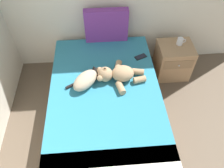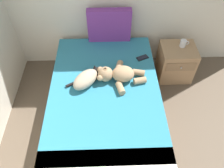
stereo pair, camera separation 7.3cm
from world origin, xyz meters
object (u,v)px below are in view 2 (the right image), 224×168
object	(u,v)px
patterned_cushion	(109,25)
cell_phone	(142,58)
teddy_bear	(118,74)
bed	(105,105)
mug	(183,43)
cat	(87,79)
nightstand	(176,62)

from	to	relation	value
patterned_cushion	cell_phone	world-z (taller)	patterned_cushion
teddy_bear	cell_phone	world-z (taller)	teddy_bear
bed	patterned_cushion	world-z (taller)	patterned_cushion
patterned_cushion	cell_phone	xyz separation A→B (m)	(0.41, -0.39, -0.22)
bed	mug	xyz separation A→B (m)	(1.04, 0.73, 0.31)
cat	nightstand	size ratio (longest dim) A/B	0.82
bed	cell_phone	world-z (taller)	cell_phone
teddy_bear	cell_phone	bearing A→B (deg)	46.79
bed	teddy_bear	xyz separation A→B (m)	(0.16, 0.18, 0.33)
patterned_cushion	mug	xyz separation A→B (m)	(0.97, -0.19, -0.17)
nightstand	teddy_bear	bearing A→B (deg)	-149.08
cell_phone	mug	distance (m)	0.60
bed	cat	bearing A→B (deg)	145.90
teddy_bear	nightstand	size ratio (longest dim) A/B	1.12
cell_phone	nightstand	distance (m)	0.59
nightstand	cell_phone	bearing A→B (deg)	-163.25
patterned_cushion	mug	size ratio (longest dim) A/B	4.70
patterned_cushion	mug	world-z (taller)	patterned_cushion
cell_phone	nightstand	world-z (taller)	same
teddy_bear	bed	bearing A→B (deg)	-130.48
mug	cat	bearing A→B (deg)	-154.31
patterned_cushion	mug	bearing A→B (deg)	-11.02
teddy_bear	nightstand	xyz separation A→B (m)	(0.84, 0.50, -0.32)
patterned_cushion	teddy_bear	xyz separation A→B (m)	(0.08, -0.74, -0.15)
cell_phone	mug	size ratio (longest dim) A/B	1.37
nightstand	mug	bearing A→B (deg)	46.17
teddy_bear	mug	distance (m)	1.04
bed	mug	distance (m)	1.31
patterned_cushion	cell_phone	distance (m)	0.61
cell_phone	nightstand	bearing A→B (deg)	16.75
cat	teddy_bear	xyz separation A→B (m)	(0.36, 0.05, 0.01)
teddy_bear	nightstand	world-z (taller)	teddy_bear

